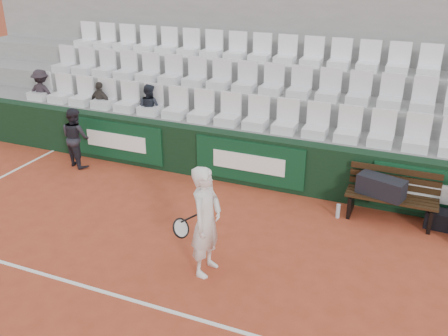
# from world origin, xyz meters

# --- Properties ---
(ground) EXTENTS (80.00, 80.00, 0.00)m
(ground) POSITION_xyz_m (0.00, 0.00, 0.00)
(ground) COLOR #AA4126
(ground) RESTS_ON ground
(court_baseline) EXTENTS (18.00, 0.06, 0.01)m
(court_baseline) POSITION_xyz_m (0.00, 0.00, 0.00)
(court_baseline) COLOR white
(court_baseline) RESTS_ON ground
(back_barrier) EXTENTS (18.00, 0.34, 1.00)m
(back_barrier) POSITION_xyz_m (0.07, 3.99, 0.50)
(back_barrier) COLOR black
(back_barrier) RESTS_ON ground
(grandstand_tier_front) EXTENTS (18.00, 0.95, 1.00)m
(grandstand_tier_front) POSITION_xyz_m (0.00, 4.62, 0.50)
(grandstand_tier_front) COLOR gray
(grandstand_tier_front) RESTS_ON ground
(grandstand_tier_mid) EXTENTS (18.00, 0.95, 1.45)m
(grandstand_tier_mid) POSITION_xyz_m (0.00, 5.58, 0.72)
(grandstand_tier_mid) COLOR gray
(grandstand_tier_mid) RESTS_ON ground
(grandstand_tier_back) EXTENTS (18.00, 0.95, 1.90)m
(grandstand_tier_back) POSITION_xyz_m (0.00, 6.53, 0.95)
(grandstand_tier_back) COLOR gray
(grandstand_tier_back) RESTS_ON ground
(grandstand_rear_wall) EXTENTS (18.00, 0.30, 4.40)m
(grandstand_rear_wall) POSITION_xyz_m (0.00, 7.15, 2.20)
(grandstand_rear_wall) COLOR #979794
(grandstand_rear_wall) RESTS_ON ground
(seat_row_front) EXTENTS (11.90, 0.44, 0.63)m
(seat_row_front) POSITION_xyz_m (0.00, 4.45, 1.31)
(seat_row_front) COLOR silver
(seat_row_front) RESTS_ON grandstand_tier_front
(seat_row_mid) EXTENTS (11.90, 0.44, 0.63)m
(seat_row_mid) POSITION_xyz_m (0.00, 5.40, 1.77)
(seat_row_mid) COLOR silver
(seat_row_mid) RESTS_ON grandstand_tier_mid
(seat_row_back) EXTENTS (11.90, 0.44, 0.63)m
(seat_row_back) POSITION_xyz_m (0.00, 6.35, 2.21)
(seat_row_back) COLOR white
(seat_row_back) RESTS_ON grandstand_tier_back
(bench_left) EXTENTS (1.50, 0.56, 0.45)m
(bench_left) POSITION_xyz_m (2.47, 3.54, 0.23)
(bench_left) COLOR black
(bench_left) RESTS_ON ground
(sports_bag_left) EXTENTS (0.84, 0.55, 0.33)m
(sports_bag_left) POSITION_xyz_m (2.28, 3.51, 0.62)
(sports_bag_left) COLOR black
(sports_bag_left) RESTS_ON bench_left
(sports_bag_ground) EXTENTS (0.51, 0.33, 0.31)m
(sports_bag_ground) POSITION_xyz_m (3.29, 3.60, 0.15)
(sports_bag_ground) COLOR black
(sports_bag_ground) RESTS_ON ground
(water_bottle_near) EXTENTS (0.07, 0.07, 0.25)m
(water_bottle_near) POSITION_xyz_m (1.65, 3.28, 0.13)
(water_bottle_near) COLOR #ACBAC3
(water_bottle_near) RESTS_ON ground
(tennis_player) EXTENTS (0.71, 0.62, 1.64)m
(tennis_player) POSITION_xyz_m (0.20, 1.00, 0.82)
(tennis_player) COLOR silver
(tennis_player) RESTS_ON ground
(ball_kid) EXTENTS (0.75, 0.67, 1.28)m
(ball_kid) POSITION_xyz_m (-3.93, 3.42, 0.64)
(ball_kid) COLOR black
(ball_kid) RESTS_ON ground
(spectator_a) EXTENTS (0.78, 0.51, 1.14)m
(spectator_a) POSITION_xyz_m (-5.67, 4.50, 1.57)
(spectator_a) COLOR black
(spectator_a) RESTS_ON grandstand_tier_front
(spectator_b) EXTENTS (0.61, 0.31, 1.01)m
(spectator_b) POSITION_xyz_m (-4.01, 4.50, 1.51)
(spectator_b) COLOR #35302B
(spectator_b) RESTS_ON grandstand_tier_front
(spectator_c) EXTENTS (0.58, 0.48, 1.09)m
(spectator_c) POSITION_xyz_m (-2.75, 4.50, 1.54)
(spectator_c) COLOR black
(spectator_c) RESTS_ON grandstand_tier_front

